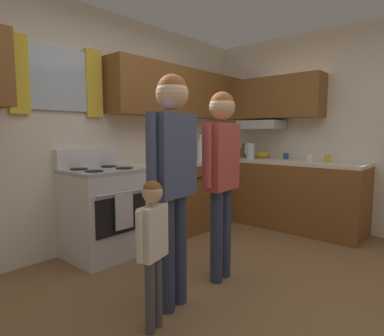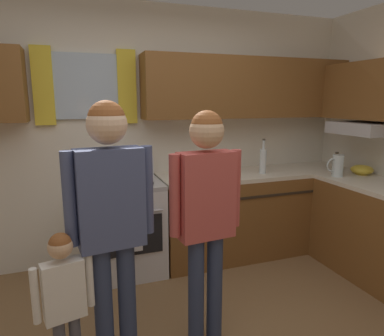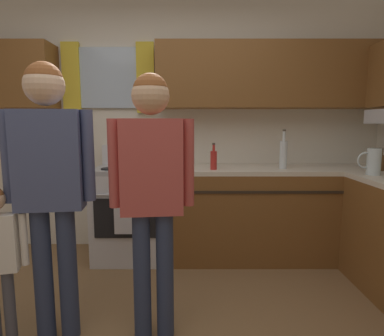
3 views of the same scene
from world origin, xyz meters
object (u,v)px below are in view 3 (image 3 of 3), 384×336
bottle_tall_clear (284,154)px  adult_in_plaid (152,177)px  bottle_squat_brown (381,162)px  water_pitcher (374,161)px  bottle_sauce_red (214,160)px  adult_holding_child (50,171)px  stove_oven (134,210)px

bottle_tall_clear → adult_in_plaid: 1.58m
bottle_squat_brown → water_pitcher: water_pitcher is taller
adult_in_plaid → bottle_sauce_red: bearing=68.0°
bottle_squat_brown → adult_in_plaid: adult_in_plaid is taller
bottle_sauce_red → adult_holding_child: (-1.03, -1.08, 0.05)m
stove_oven → bottle_squat_brown: bottle_squat_brown is taller
bottle_sauce_red → bottle_squat_brown: size_ratio=1.20×
bottle_sauce_red → adult_in_plaid: (-0.44, -1.07, 0.01)m
water_pitcher → adult_in_plaid: 1.89m
bottle_tall_clear → adult_in_plaid: size_ratio=0.23×
bottle_sauce_red → water_pitcher: (1.29, -0.31, 0.02)m
bottle_tall_clear → adult_holding_child: 2.04m
bottle_squat_brown → adult_in_plaid: bearing=-152.5°
bottle_sauce_red → bottle_tall_clear: (0.66, 0.06, 0.05)m
stove_oven → bottle_sauce_red: bearing=-11.5°
adult_in_plaid → adult_holding_child: bearing=-179.0°
adult_holding_child → adult_in_plaid: 0.60m
stove_oven → bottle_squat_brown: size_ratio=5.37×
bottle_sauce_red → adult_holding_child: bearing=-133.5°
stove_oven → bottle_tall_clear: size_ratio=3.00×
bottle_squat_brown → adult_in_plaid: 2.18m
water_pitcher → adult_in_plaid: adult_in_plaid is taller
adult_in_plaid → bottle_squat_brown: bearing=27.5°
bottle_tall_clear → water_pitcher: size_ratio=1.67×
water_pitcher → adult_holding_child: (-2.32, -0.77, 0.03)m
stove_oven → water_pitcher: bearing=-12.8°
bottle_sauce_red → bottle_squat_brown: bottle_sauce_red is taller
bottle_squat_brown → bottle_sauce_red: bearing=177.4°
stove_oven → adult_holding_child: (-0.24, -1.24, 0.58)m
stove_oven → bottle_tall_clear: 1.56m
adult_holding_child → bottle_squat_brown: bearing=21.9°
adult_in_plaid → stove_oven: bearing=105.9°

